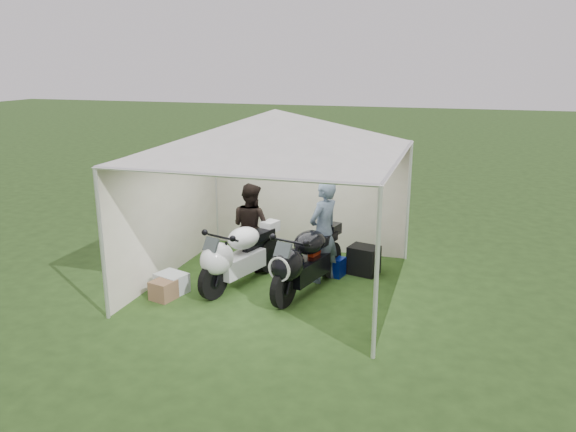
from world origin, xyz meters
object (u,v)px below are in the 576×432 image
Objects in this scene: motorcycle_black at (304,259)px; crate_0 at (172,283)px; motorcycle_white at (238,254)px; crate_1 at (163,290)px; canopy_tent at (276,136)px; person_dark_jacket at (251,226)px; person_blue_jacket at (324,231)px; paddock_stand at (332,266)px; equipment_box at (364,260)px.

motorcycle_black is 2.25m from crate_0.
motorcycle_white is 5.87× the size of crate_1.
crate_0 is at bearing -151.00° from canopy_tent.
motorcycle_black is at bearing 23.12° from crate_1.
canopy_tent is at bearing 44.45° from motorcycle_white.
crate_1 is at bearing -87.93° from crate_0.
person_dark_jacket is 1.45m from person_blue_jacket.
motorcycle_black reaches higher than paddock_stand.
motorcycle_black is 1.33× the size of person_dark_jacket.
canopy_tent reaches higher than crate_1.
equipment_box is at bearing -149.42° from person_dark_jacket.
canopy_tent reaches higher than person_blue_jacket.
paddock_stand is 0.92× the size of crate_0.
paddock_stand is 3.01m from crate_1.
canopy_tent is at bearing 169.89° from motorcycle_black.
canopy_tent is 3.14× the size of person_blue_jacket.
equipment_box is 3.43m from crate_0.
paddock_stand is at bearing 52.58° from motorcycle_white.
crate_0 is (-0.85, -1.50, -0.64)m from person_dark_jacket.
motorcycle_white is 1.35m from crate_1.
paddock_stand is at bearing -155.38° from person_dark_jacket.
canopy_tent is 2.74× the size of motorcycle_white.
canopy_tent reaches higher than paddock_stand.
paddock_stand is (0.25, 0.96, -0.43)m from motorcycle_black.
equipment_box is at bearing 71.11° from motorcycle_black.
crate_0 is at bearing -36.70° from person_blue_jacket.
crate_0 is at bearing -132.97° from motorcycle_white.
crate_1 is (-0.96, -0.86, -0.42)m from motorcycle_white.
canopy_tent is 3.00m from crate_0.
paddock_stand is 0.80m from person_blue_jacket.
canopy_tent reaches higher than equipment_box.
person_dark_jacket reaches higher than motorcycle_black.
paddock_stand is at bearing -171.97° from person_blue_jacket.
person_dark_jacket is at bearing 113.99° from motorcycle_white.
canopy_tent is 12.49× the size of paddock_stand.
canopy_tent is 2.10m from motorcycle_white.
crate_0 is (-2.13, -0.60, -0.43)m from motorcycle_black.
crate_0 is (-0.97, -0.56, -0.42)m from motorcycle_white.
person_blue_jacket is 5.14× the size of crate_1.
person_dark_jacket is at bearing -74.97° from person_blue_jacket.
crate_1 is (-2.12, -0.90, -0.44)m from motorcycle_black.
canopy_tent is 11.52× the size of crate_0.
crate_0 is at bearing -146.66° from paddock_stand.
crate_1 is at bearing -141.76° from paddock_stand.
canopy_tent is 3.10m from crate_1.
motorcycle_black is (1.16, 0.05, 0.02)m from motorcycle_white.
equipment_box is 3.58m from crate_1.
crate_1 is (-0.84, -1.80, -0.65)m from person_dark_jacket.
motorcycle_white is 2.33m from equipment_box.
equipment_box is (1.95, 1.24, -0.32)m from motorcycle_white.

